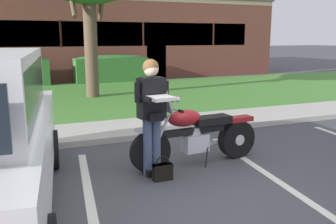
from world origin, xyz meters
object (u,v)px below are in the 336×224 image
object	(u,v)px
handbag	(163,170)
hedge_center_left	(111,68)
rider_person	(152,108)
hedge_left	(14,71)
brick_building	(48,36)
motorcycle	(200,134)

from	to	relation	value
handbag	hedge_center_left	size ratio (longest dim) A/B	0.11
rider_person	hedge_left	xyz separation A→B (m)	(-1.75, 11.42, -0.36)
rider_person	handbag	world-z (taller)	rider_person
brick_building	motorcycle	bearing A→B (deg)	-87.97
rider_person	handbag	size ratio (longest dim) A/B	4.74
motorcycle	hedge_left	world-z (taller)	motorcycle
handbag	brick_building	world-z (taller)	brick_building
hedge_left	hedge_center_left	xyz separation A→B (m)	(4.02, 0.00, -0.00)
hedge_left	hedge_center_left	bearing A→B (deg)	0.00
handbag	hedge_left	world-z (taller)	hedge_left
rider_person	hedge_center_left	distance (m)	11.65
motorcycle	rider_person	bearing A→B (deg)	-168.62
rider_person	hedge_center_left	world-z (taller)	rider_person
rider_person	hedge_left	distance (m)	11.56
motorcycle	hedge_left	distance (m)	11.55
motorcycle	hedge_center_left	size ratio (longest dim) A/B	0.70
handbag	hedge_left	xyz separation A→B (m)	(-1.80, 11.68, 0.51)
hedge_center_left	hedge_left	bearing A→B (deg)	180.00
hedge_center_left	motorcycle	bearing A→B (deg)	-97.06
motorcycle	brick_building	distance (m)	17.69
hedge_center_left	brick_building	bearing A→B (deg)	107.56
brick_building	rider_person	bearing A→B (deg)	-90.83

